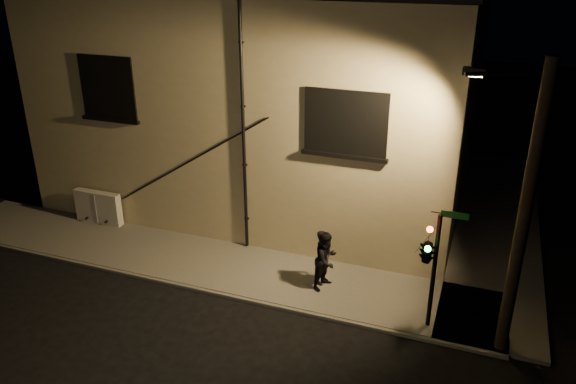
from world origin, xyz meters
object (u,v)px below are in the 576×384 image
at_px(pedestrian_a, 323,257).
at_px(streetlamp_pole, 521,211).
at_px(pedestrian_b, 326,260).
at_px(utility_cabinet, 98,207).
at_px(traffic_signal, 428,250).

relative_size(pedestrian_a, streetlamp_pole, 0.23).
bearing_deg(pedestrian_b, streetlamp_pole, -83.16).
bearing_deg(streetlamp_pole, pedestrian_a, 165.90).
distance_m(utility_cabinet, traffic_signal, 12.88).
xyz_separation_m(utility_cabinet, streetlamp_pole, (14.62, -2.41, 3.31)).
height_order(utility_cabinet, streetlamp_pole, streetlamp_pole).
relative_size(pedestrian_b, streetlamp_pole, 0.24).
distance_m(traffic_signal, streetlamp_pole, 2.59).
xyz_separation_m(utility_cabinet, pedestrian_b, (9.49, -1.27, 0.30)).
distance_m(pedestrian_b, streetlamp_pole, 6.06).
bearing_deg(streetlamp_pole, traffic_signal, 175.94).
bearing_deg(pedestrian_b, utility_cabinet, 101.84).
bearing_deg(traffic_signal, utility_cabinet, 169.77).
bearing_deg(pedestrian_a, traffic_signal, -97.59).
bearing_deg(utility_cabinet, pedestrian_b, -7.60).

